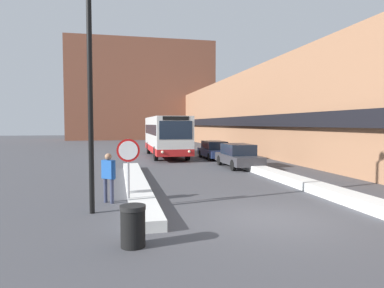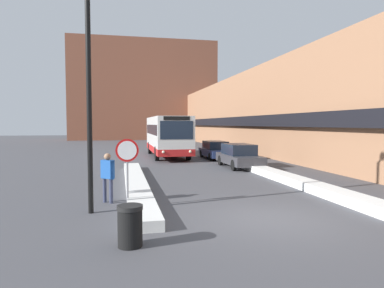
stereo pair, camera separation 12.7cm
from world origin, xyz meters
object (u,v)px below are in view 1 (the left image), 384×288
(street_lamp, at_px, (98,67))
(trash_bin, at_px, (133,226))
(parked_car_middle, at_px, (214,150))
(parked_car_front, at_px, (238,156))
(city_bus, at_px, (166,135))
(pedestrian, at_px, (108,173))
(stop_sign, at_px, (128,158))

(street_lamp, relative_size, trash_bin, 7.89)
(parked_car_middle, bearing_deg, parked_car_front, -90.00)
(street_lamp, bearing_deg, parked_car_middle, 62.12)
(parked_car_front, distance_m, street_lamp, 13.28)
(city_bus, distance_m, street_lamp, 18.76)
(street_lamp, xyz_separation_m, pedestrian, (0.22, 1.33, -3.49))
(parked_car_front, relative_size, stop_sign, 1.96)
(parked_car_front, bearing_deg, stop_sign, -127.81)
(city_bus, bearing_deg, parked_car_middle, -36.48)
(stop_sign, height_order, trash_bin, stop_sign)
(city_bus, relative_size, pedestrian, 5.83)
(street_lamp, bearing_deg, city_bus, 75.69)
(parked_car_front, bearing_deg, street_lamp, -129.70)
(parked_car_front, xyz_separation_m, street_lamp, (-8.13, -9.79, 3.80))
(stop_sign, xyz_separation_m, pedestrian, (-0.67, 0.87, -0.61))
(street_lamp, relative_size, pedestrian, 4.26)
(parked_car_front, xyz_separation_m, trash_bin, (-7.26, -13.02, -0.28))
(pedestrian, height_order, trash_bin, pedestrian)
(parked_car_middle, bearing_deg, street_lamp, -117.88)
(street_lamp, bearing_deg, pedestrian, 80.54)
(street_lamp, height_order, pedestrian, street_lamp)
(pedestrian, bearing_deg, city_bus, 117.51)
(city_bus, height_order, parked_car_middle, city_bus)
(parked_car_front, height_order, parked_car_middle, parked_car_front)
(stop_sign, bearing_deg, street_lamp, -152.42)
(parked_car_middle, relative_size, stop_sign, 1.96)
(city_bus, xyz_separation_m, stop_sign, (-3.70, -17.52, -0.16))
(parked_car_middle, bearing_deg, stop_sign, -115.91)
(parked_car_middle, distance_m, street_lamp, 17.80)
(parked_car_middle, xyz_separation_m, pedestrian, (-7.91, -14.03, 0.35))
(city_bus, bearing_deg, stop_sign, -101.91)
(stop_sign, bearing_deg, trash_bin, -90.31)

